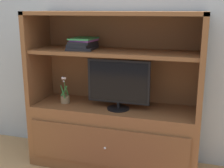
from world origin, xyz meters
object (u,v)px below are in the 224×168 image
Objects in this scene: tv_monitor at (118,84)px; magazine_stack at (83,44)px; potted_plant at (65,97)px; media_console at (114,120)px.

magazine_stack reaches higher than tv_monitor.
tv_monitor is 0.63m from potted_plant.
magazine_stack is (-0.39, 0.07, 0.37)m from tv_monitor.
media_console reaches higher than potted_plant.
potted_plant is (-0.53, -0.04, 0.22)m from media_console.
tv_monitor is 1.76× the size of magazine_stack.
potted_plant is 0.61m from magazine_stack.
media_console is 6.09× the size of potted_plant.
media_console reaches higher than magazine_stack.
magazine_stack is at bearing -179.51° from media_console.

